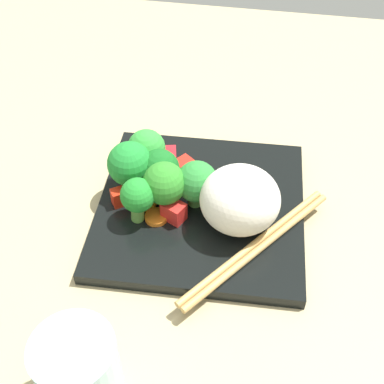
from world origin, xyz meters
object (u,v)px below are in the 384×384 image
object	(u,v)px
broccoli_floret_4	(130,164)
chopstick_pair	(257,246)
rice_mound	(240,200)
carrot_slice_1	(166,174)
square_plate	(201,208)
drinking_glass	(80,374)

from	to	relation	value
broccoli_floret_4	chopstick_pair	world-z (taller)	broccoli_floret_4
chopstick_pair	rice_mound	bearing A→B (deg)	73.76
rice_mound	carrot_slice_1	distance (cm)	12.38
chopstick_pair	carrot_slice_1	bearing A→B (deg)	88.99
square_plate	chopstick_pair	world-z (taller)	chopstick_pair
square_plate	rice_mound	bearing A→B (deg)	-116.16
drinking_glass	carrot_slice_1	bearing A→B (deg)	-2.53
square_plate	carrot_slice_1	size ratio (longest dim) A/B	7.81
carrot_slice_1	drinking_glass	world-z (taller)	drinking_glass
square_plate	carrot_slice_1	world-z (taller)	carrot_slice_1
carrot_slice_1	chopstick_pair	size ratio (longest dim) A/B	0.16
carrot_slice_1	chopstick_pair	xyz separation A→B (cm)	(-9.75, -12.46, 0.16)
broccoli_floret_4	drinking_glass	size ratio (longest dim) A/B	0.75
drinking_glass	chopstick_pair	bearing A→B (deg)	-36.34
chopstick_pair	drinking_glass	xyz separation A→B (cm)	(-18.65, 13.72, 2.68)
rice_mound	broccoli_floret_4	world-z (taller)	rice_mound
rice_mound	broccoli_floret_4	size ratio (longest dim) A/B	1.31
broccoli_floret_4	drinking_glass	world-z (taller)	drinking_glass
broccoli_floret_4	chopstick_pair	size ratio (longest dim) A/B	0.35
square_plate	chopstick_pair	distance (cm)	9.28
square_plate	broccoli_floret_4	distance (cm)	10.08
square_plate	drinking_glass	world-z (taller)	drinking_glass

